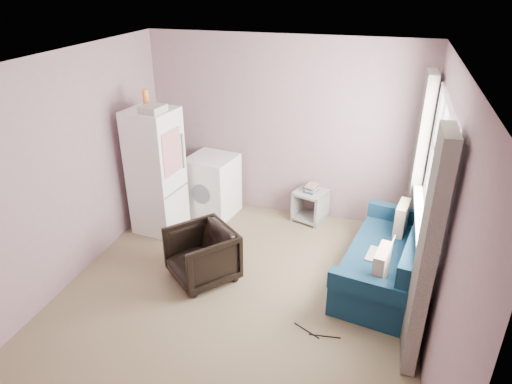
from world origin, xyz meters
The scene contains 8 objects.
room centered at (0.02, 0.01, 1.25)m, with size 3.84×4.24×2.54m.
armchair centered at (-0.48, 0.22, 0.34)m, with size 0.67×0.63×0.69m, color black.
fridge centered at (-1.46, 1.13, 0.85)m, with size 0.65×0.64×1.90m.
washing_machine centered at (-0.93, 1.73, 0.46)m, with size 0.71×0.71×0.88m.
side_table centered at (0.46, 1.93, 0.26)m, with size 0.51×0.51×0.55m.
sofa centered at (1.57, 0.73, 0.29)m, with size 1.09×1.88×0.79m.
window_dressing centered at (1.78, 0.70, 1.11)m, with size 0.17×2.62×2.18m.
floor_cables centered at (0.93, -0.32, 0.01)m, with size 0.47×0.16×0.01m.
Camera 1 is at (1.32, -3.75, 3.20)m, focal length 32.00 mm.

